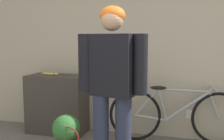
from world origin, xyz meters
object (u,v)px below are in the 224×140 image
(potted_plant, at_px, (66,133))
(person, at_px, (112,80))
(bicycle, at_px, (176,115))
(banana, at_px, (50,74))

(potted_plant, bearing_deg, person, -22.52)
(person, distance_m, bicycle, 1.33)
(banana, bearing_deg, bicycle, 1.87)
(person, relative_size, bicycle, 0.96)
(bicycle, height_order, potted_plant, bicycle)
(bicycle, bearing_deg, banana, 174.31)
(bicycle, distance_m, banana, 1.88)
(banana, bearing_deg, person, -38.44)
(person, xyz_separation_m, bicycle, (0.61, 1.02, -0.60))
(banana, distance_m, potted_plant, 1.08)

